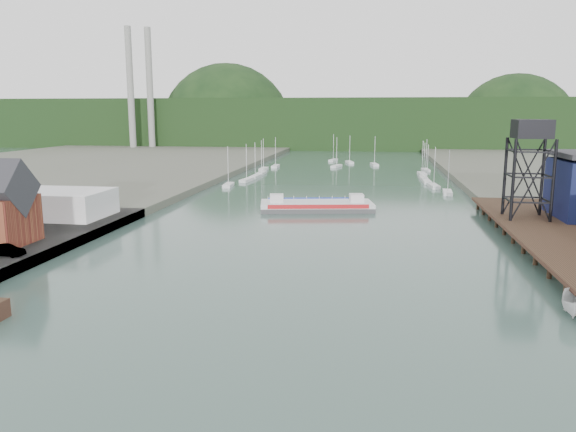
% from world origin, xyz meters
% --- Properties ---
extents(ground, '(600.00, 600.00, 0.00)m').
position_xyz_m(ground, '(0.00, 0.00, 0.00)').
color(ground, '#2F4A44').
rests_on(ground, ground).
extents(east_pier, '(14.00, 70.00, 2.45)m').
position_xyz_m(east_pier, '(37.00, 45.00, 1.90)').
color(east_pier, black).
rests_on(east_pier, ground).
extents(white_shed, '(18.00, 12.00, 4.50)m').
position_xyz_m(white_shed, '(-44.00, 50.00, 3.85)').
color(white_shed, silver).
rests_on(white_shed, west_quay).
extents(lift_tower, '(6.50, 6.50, 16.00)m').
position_xyz_m(lift_tower, '(35.00, 58.00, 15.65)').
color(lift_tower, black).
rests_on(lift_tower, east_pier).
extents(marina_sailboats, '(57.71, 92.65, 0.90)m').
position_xyz_m(marina_sailboats, '(0.08, 138.46, 0.35)').
color(marina_sailboats, silver).
rests_on(marina_sailboats, ground).
extents(smokestacks, '(11.20, 8.20, 60.00)m').
position_xyz_m(smokestacks, '(-106.00, 232.50, 30.00)').
color(smokestacks, gray).
rests_on(smokestacks, ground).
extents(distant_hills, '(500.00, 120.00, 80.00)m').
position_xyz_m(distant_hills, '(-3.98, 301.35, 10.38)').
color(distant_hills, black).
rests_on(distant_hills, ground).
extents(chain_ferry, '(23.39, 12.68, 3.19)m').
position_xyz_m(chain_ferry, '(-1.03, 72.27, 0.92)').
color(chain_ferry, '#48484A').
rests_on(chain_ferry, ground).
extents(motorboat, '(3.84, 6.21, 2.25)m').
position_xyz_m(motorboat, '(29.65, 17.47, 1.12)').
color(motorboat, silver).
rests_on(motorboat, ground).
extents(car_west_b, '(4.50, 1.58, 1.48)m').
position_xyz_m(car_west_b, '(-34.90, 24.00, 2.34)').
color(car_west_b, '#999999').
rests_on(car_west_b, west_quay).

